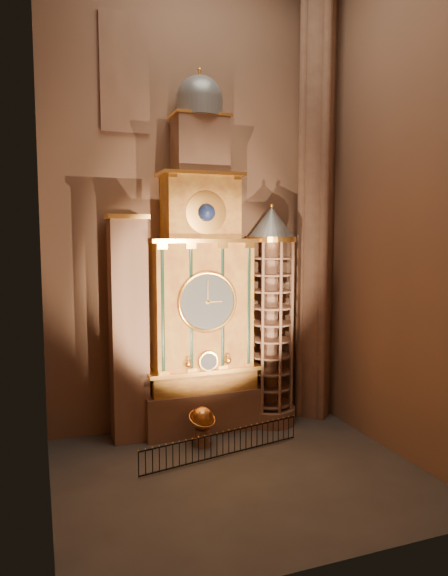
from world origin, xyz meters
name	(u,v)px	position (x,y,z in m)	size (l,w,h in m)	color
floor	(240,474)	(0.00, 0.00, 0.00)	(14.00, 14.00, 0.00)	#383330
wall_back	(194,199)	(0.00, 6.00, 11.00)	(22.00, 22.00, 0.00)	#8E654C
wall_left	(39,182)	(-7.00, 0.00, 11.00)	(22.00, 22.00, 0.00)	#8E654C
wall_right	(397,194)	(7.00, 0.00, 11.00)	(22.00, 22.00, 0.00)	#8E654C
astronomical_clock	(201,291)	(0.00, 4.96, 6.68)	(5.60, 2.41, 16.70)	#8C634C
portrait_tower	(129,328)	(-3.40, 4.98, 5.15)	(1.80, 1.60, 10.20)	#8C634C
stair_turret	(271,318)	(3.50, 4.70, 5.27)	(2.50, 2.50, 10.80)	#8C634C
gothic_pier	(316,201)	(6.10, 5.00, 11.00)	(2.04, 2.04, 22.00)	#8C634C
stained_glass_window	(125,73)	(-3.20, 5.92, 16.50)	(2.20, 0.14, 5.20)	navy
celestial_globe	(202,423)	(-0.56, 3.06, 1.06)	(1.47, 1.42, 1.76)	#8C634C
iron_railing	(223,444)	(-0.10, 1.66, 0.56)	(7.39, 1.44, 1.03)	black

